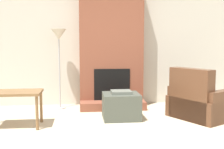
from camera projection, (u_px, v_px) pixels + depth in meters
wall_back at (110, 43)px, 5.92m from camera, size 7.50×0.06×2.60m
fireplace at (111, 46)px, 5.69m from camera, size 1.28×0.72×2.60m
ottoman at (121, 106)px, 4.79m from camera, size 0.62×0.56×0.49m
armchair at (200, 103)px, 4.81m from camera, size 1.20×1.24×0.87m
side_table at (14, 96)px, 4.30m from camera, size 0.81×0.51×0.55m
floor_lamp_left at (59, 40)px, 5.45m from camera, size 0.30×0.30×1.56m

